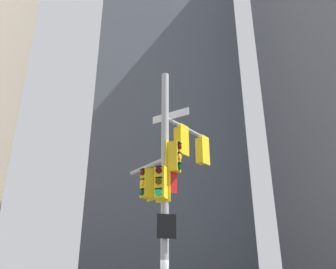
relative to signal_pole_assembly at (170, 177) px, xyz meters
The scene contains 2 objects.
building_mid_block 33.19m from the signal_pole_assembly, 83.41° to the left, with size 14.61×14.61×52.25m, color #4C5460.
signal_pole_assembly is the anchor object (origin of this frame).
Camera 1 is at (-1.49, -10.74, 1.91)m, focal length 37.16 mm.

